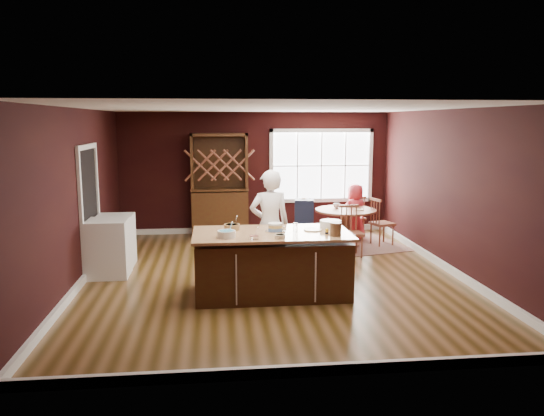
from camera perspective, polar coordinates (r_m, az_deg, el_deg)
The scene contains 28 objects.
room_shell at distance 8.45m, azimuth -0.00°, elevation 1.51°, with size 7.00×7.00×7.00m.
window at distance 12.08m, azimuth 5.32°, elevation 4.55°, with size 2.36×0.10×1.66m, color white, non-canonical shape.
doorway at distance 9.28m, azimuth -18.97°, elevation -0.33°, with size 0.08×1.26×2.13m, color white, non-canonical shape.
kitchen_island at distance 7.75m, azimuth -0.03°, elevation -6.11°, with size 2.26×1.18×0.92m.
dining_table at distance 10.76m, azimuth 7.91°, elevation -1.27°, with size 1.22×1.22×0.75m.
baker at distance 8.37m, azimuth -0.25°, elevation -1.84°, with size 0.64×0.42×1.76m, color white.
layer_cake at distance 7.69m, azimuth 0.35°, elevation -2.09°, with size 0.29×0.29×0.12m, color white, non-canonical shape.
bowl_blue at distance 7.32m, azimuth -4.93°, elevation -2.81°, with size 0.25×0.25×0.10m, color silver.
bowl_yellow at distance 7.80m, azimuth -4.33°, elevation -2.06°, with size 0.23×0.23×0.09m, color olive.
bowl_pink at distance 7.20m, azimuth -1.96°, elevation -3.17°, with size 0.14×0.14×0.05m, color silver.
bowl_olive at distance 7.24m, azimuth 0.85°, elevation -3.07°, with size 0.15×0.15×0.05m, color beige.
drinking_glass at distance 7.64m, azimuth 2.54°, elevation -2.10°, with size 0.07×0.07×0.14m, color silver.
dinner_plate at distance 7.80m, azimuth 4.42°, elevation -2.34°, with size 0.27×0.27×0.02m, color #FFFDD1.
white_tub at distance 8.00m, azimuth 6.31°, elevation -1.72°, with size 0.32×0.32×0.11m, color white.
stoneware_crock at distance 7.43m, azimuth 6.86°, elevation -2.28°, with size 0.16×0.16×0.19m, color brown.
toy_figurine at distance 7.54m, azimuth 5.92°, elevation -2.51°, with size 0.05×0.05×0.08m, color yellow, non-canonical shape.
rug at distance 10.87m, azimuth 7.84°, elevation -4.01°, with size 2.26×1.75×0.01m, color brown.
chair_east at distance 10.98m, azimuth 11.78°, elevation -1.40°, with size 0.41×0.39×0.98m, color brown, non-canonical shape.
chair_south at distance 9.95m, azimuth 8.55°, elevation -2.47°, with size 0.40×0.39×0.96m, color brown, non-canonical shape.
chair_north at distance 11.62m, azimuth 8.85°, elevation -0.88°, with size 0.39×0.37×0.92m, color brown, non-canonical shape.
seated_woman at distance 11.31m, azimuth 8.93°, elevation -0.45°, with size 0.59×0.38×1.20m, color #C4303C.
high_chair at distance 10.96m, azimuth 3.45°, elevation -1.31°, with size 0.39×0.39×0.95m, color black, non-canonical shape.
toddler at distance 10.90m, azimuth 3.67°, elevation 0.40°, with size 0.18×0.14×0.26m, color #8CA5BF, non-canonical shape.
table_plate at distance 10.70m, azimuth 9.31°, elevation -0.16°, with size 0.20×0.20×0.02m, color beige.
table_cup at distance 10.87m, azimuth 6.94°, elevation 0.27°, with size 0.13×0.13×0.10m, color white.
hutch at distance 11.63m, azimuth -5.65°, elevation 2.48°, with size 1.22×0.51×2.24m, color #3E1F10.
washer at distance 9.01m, azimuth -17.18°, elevation -4.14°, with size 0.64×0.62×0.93m, color white.
dryer at distance 9.63m, azimuth -16.46°, elevation -3.37°, with size 0.62×0.60×0.89m, color white.
Camera 1 is at (-0.90, -8.33, 2.51)m, focal length 35.00 mm.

